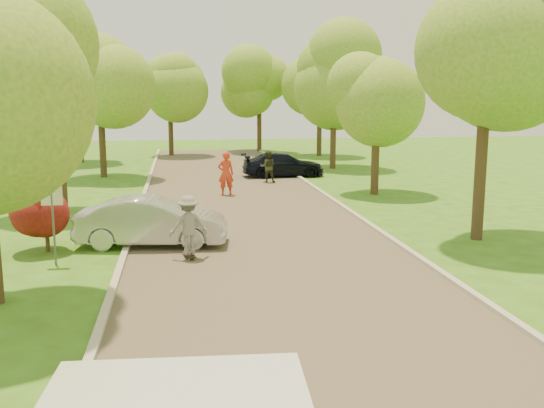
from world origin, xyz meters
TOP-DOWN VIEW (x-y plane):
  - ground at (0.00, 0.00)m, footprint 100.00×100.00m
  - road at (0.00, 8.00)m, footprint 8.00×60.00m
  - curb_left at (-4.05, 8.00)m, footprint 0.18×60.00m
  - curb_right at (4.05, 8.00)m, footprint 0.18×60.00m
  - street_sign at (-5.80, 4.00)m, footprint 0.55×0.06m
  - red_shrub at (-6.30, 5.50)m, footprint 1.70×1.70m
  - tree_l_midb at (-6.81, 12.00)m, footprint 4.30×4.20m
  - tree_l_far at (-6.39, 22.00)m, footprint 4.92×4.80m
  - tree_r_mida at (7.02, 5.00)m, footprint 5.13×5.00m
  - tree_r_midb at (6.60, 14.00)m, footprint 4.51×4.40m
  - tree_r_far at (7.23, 24.00)m, footprint 5.33×5.20m
  - tree_bg_a at (-8.78, 30.00)m, footprint 5.12×5.00m
  - tree_bg_b at (8.22, 32.00)m, footprint 5.12×5.00m
  - tree_bg_c at (-2.79, 34.00)m, footprint 4.92×4.80m
  - tree_bg_d at (4.22, 36.00)m, footprint 5.12×5.00m
  - silver_sedan at (-3.30, 5.74)m, footprint 4.63×2.10m
  - dark_sedan at (3.30, 20.70)m, footprint 4.63×2.01m
  - longboard at (-2.24, 4.13)m, footprint 0.40×0.88m
  - skateboarder at (-2.24, 4.13)m, footprint 1.18×0.82m
  - person_striped at (-0.36, 14.76)m, footprint 0.75×0.51m
  - person_olive at (2.11, 18.48)m, footprint 0.85×0.68m

SIDE VIEW (x-z plane):
  - ground at x=0.00m, z-range 0.00..0.00m
  - road at x=0.00m, z-range 0.00..0.01m
  - curb_left at x=-4.05m, z-range 0.00..0.12m
  - curb_right at x=4.05m, z-range 0.00..0.12m
  - longboard at x=-2.24m, z-range 0.04..0.14m
  - dark_sedan at x=3.30m, z-range 0.00..1.33m
  - silver_sedan at x=-3.30m, z-range 0.00..1.47m
  - person_olive at x=2.11m, z-range 0.00..1.65m
  - skateboarder at x=-2.24m, z-range 0.11..1.77m
  - person_striped at x=-0.36m, z-range 0.00..1.99m
  - red_shrub at x=-6.30m, z-range 0.12..2.07m
  - street_sign at x=-5.80m, z-range 0.48..2.65m
  - tree_l_midb at x=-6.81m, z-range 1.28..7.89m
  - tree_r_midb at x=6.60m, z-range 1.38..8.38m
  - tree_bg_c at x=-2.79m, z-range 1.35..8.69m
  - tree_bg_a at x=-8.78m, z-range 1.45..9.18m
  - tree_bg_d at x=4.22m, z-range 1.45..9.18m
  - tree_l_far at x=-6.39m, z-range 1.57..9.36m
  - tree_r_mida at x=7.02m, z-range 1.56..9.51m
  - tree_bg_b at x=8.22m, z-range 1.56..9.51m
  - tree_r_far at x=7.23m, z-range 1.66..10.00m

